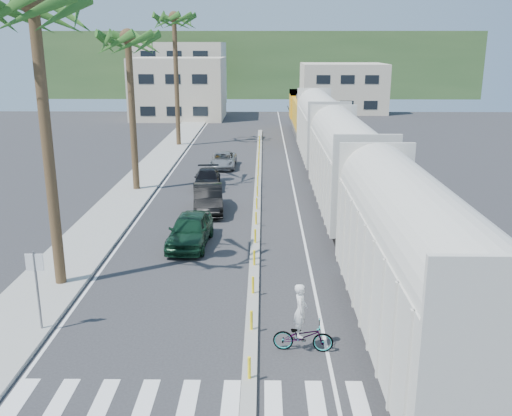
{
  "coord_description": "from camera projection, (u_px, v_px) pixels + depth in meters",
  "views": [
    {
      "loc": [
        0.4,
        -15.8,
        9.64
      ],
      "look_at": [
        0.04,
        10.81,
        2.0
      ],
      "focal_mm": 40.0,
      "sensor_mm": 36.0,
      "label": 1
    }
  ],
  "objects": [
    {
      "name": "median",
      "position": [
        257.0,
        197.0,
        37.01
      ],
      "size": [
        0.45,
        60.0,
        0.85
      ],
      "color": "gray",
      "rests_on": "ground"
    },
    {
      "name": "car_rear",
      "position": [
        223.0,
        160.0,
        46.27
      ],
      "size": [
        2.11,
        4.42,
        1.22
      ],
      "primitive_type": "imported",
      "rotation": [
        0.0,
        0.0,
        -0.01
      ],
      "color": "#929496",
      "rests_on": "ground"
    },
    {
      "name": "car_second",
      "position": [
        208.0,
        199.0,
        34.02
      ],
      "size": [
        2.66,
        5.16,
        1.59
      ],
      "primitive_type": "imported",
      "rotation": [
        0.0,
        0.0,
        0.1
      ],
      "color": "black",
      "rests_on": "ground"
    },
    {
      "name": "freight_train",
      "position": [
        333.0,
        151.0,
        37.51
      ],
      "size": [
        3.0,
        60.94,
        5.85
      ],
      "color": "beige",
      "rests_on": "ground"
    },
    {
      "name": "palm_trees",
      "position": [
        133.0,
        26.0,
        36.79
      ],
      "size": [
        3.5,
        37.2,
        13.75
      ],
      "color": "brown",
      "rests_on": "ground"
    },
    {
      "name": "street_sign",
      "position": [
        36.0,
        280.0,
        19.32
      ],
      "size": [
        0.6,
        0.08,
        3.0
      ],
      "color": "slate",
      "rests_on": "ground"
    },
    {
      "name": "cyclist",
      "position": [
        302.0,
        330.0,
        18.47
      ],
      "size": [
        1.04,
        2.08,
        2.34
      ],
      "rotation": [
        0.0,
        0.0,
        1.48
      ],
      "color": "#9EA0A5",
      "rests_on": "ground"
    },
    {
      "name": "hillside",
      "position": [
        262.0,
        64.0,
        112.3
      ],
      "size": [
        80.0,
        20.0,
        12.0
      ],
      "primitive_type": "cube",
      "color": "#385628",
      "rests_on": "ground"
    },
    {
      "name": "buildings",
      "position": [
        219.0,
        81.0,
        85.59
      ],
      "size": [
        38.0,
        27.0,
        10.0
      ],
      "color": "#C4B59B",
      "rests_on": "ground"
    },
    {
      "name": "car_lead",
      "position": [
        190.0,
        230.0,
        28.24
      ],
      "size": [
        2.46,
        4.93,
        1.6
      ],
      "primitive_type": "imported",
      "rotation": [
        0.0,
        0.0,
        -0.06
      ],
      "color": "#10321F",
      "rests_on": "ground"
    },
    {
      "name": "crosswalk",
      "position": [
        248.0,
        403.0,
        15.93
      ],
      "size": [
        14.0,
        2.2,
        0.01
      ],
      "primitive_type": "cube",
      "color": "silver",
      "rests_on": "ground"
    },
    {
      "name": "lane_markings",
      "position": [
        229.0,
        181.0,
        41.9
      ],
      "size": [
        9.42,
        90.0,
        0.01
      ],
      "color": "silver",
      "rests_on": "ground"
    },
    {
      "name": "car_third",
      "position": [
        207.0,
        179.0,
        39.7
      ],
      "size": [
        2.27,
        4.58,
        1.27
      ],
      "primitive_type": "imported",
      "rotation": [
        0.0,
        0.0,
        0.06
      ],
      "color": "black",
      "rests_on": "ground"
    },
    {
      "name": "ground",
      "position": [
        250.0,
        364.0,
        17.85
      ],
      "size": [
        140.0,
        140.0,
        0.0
      ],
      "primitive_type": "plane",
      "color": "#28282B",
      "rests_on": "ground"
    },
    {
      "name": "rails",
      "position": [
        322.0,
        172.0,
        44.69
      ],
      "size": [
        1.56,
        100.0,
        0.06
      ],
      "color": "black",
      "rests_on": "ground"
    },
    {
      "name": "sidewalk",
      "position": [
        143.0,
        180.0,
        41.97
      ],
      "size": [
        3.0,
        90.0,
        0.15
      ],
      "primitive_type": "cube",
      "color": "gray",
      "rests_on": "ground"
    }
  ]
}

